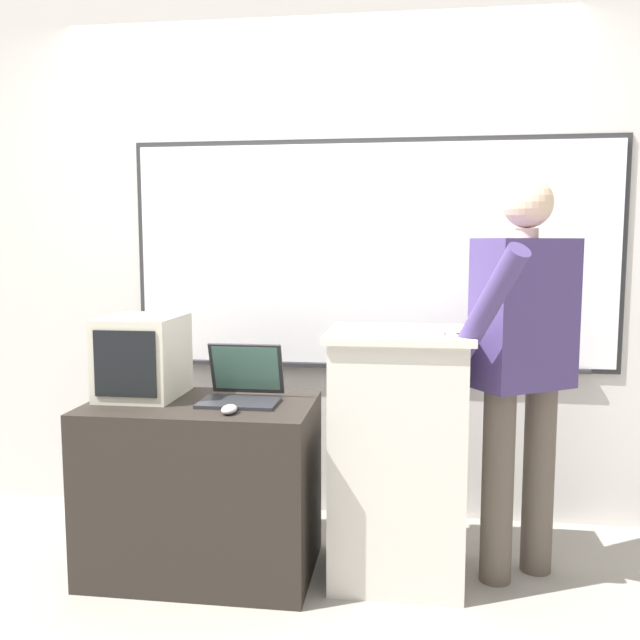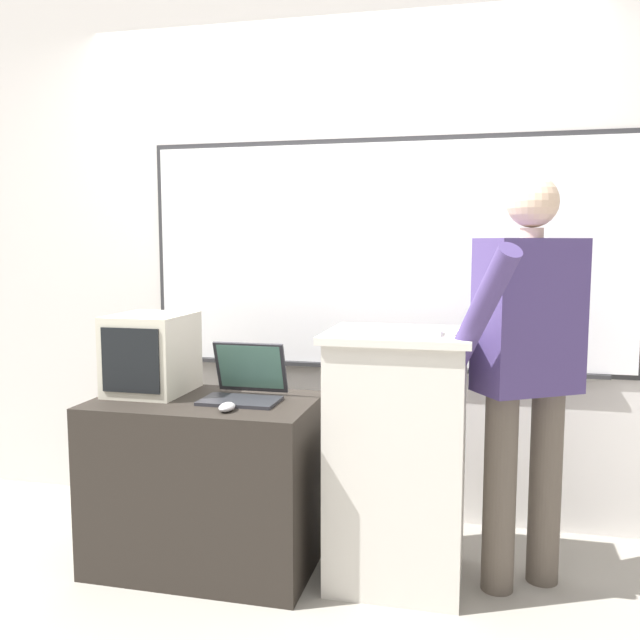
# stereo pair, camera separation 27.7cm
# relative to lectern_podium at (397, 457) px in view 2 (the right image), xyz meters

# --- Properties ---
(ground_plane) EXTENTS (30.00, 30.00, 0.00)m
(ground_plane) POSITION_rel_lectern_podium_xyz_m (-0.45, -0.49, -0.53)
(ground_plane) COLOR gray
(back_wall) EXTENTS (6.40, 0.17, 2.79)m
(back_wall) POSITION_rel_lectern_podium_xyz_m (-0.43, 0.69, 0.87)
(back_wall) COLOR silver
(back_wall) RESTS_ON ground_plane
(lectern_podium) EXTENTS (0.58, 0.51, 1.05)m
(lectern_podium) POSITION_rel_lectern_podium_xyz_m (0.00, 0.00, 0.00)
(lectern_podium) COLOR beige
(lectern_podium) RESTS_ON ground_plane
(side_desk) EXTENTS (0.95, 0.57, 0.73)m
(side_desk) POSITION_rel_lectern_podium_xyz_m (-0.82, -0.06, -0.16)
(side_desk) COLOR #28231E
(side_desk) RESTS_ON ground_plane
(person_presenter) EXTENTS (0.57, 0.70, 1.66)m
(person_presenter) POSITION_rel_lectern_podium_xyz_m (0.50, 0.06, 0.43)
(person_presenter) COLOR brown
(person_presenter) RESTS_ON ground_plane
(laptop) EXTENTS (0.32, 0.29, 0.24)m
(laptop) POSITION_rel_lectern_podium_xyz_m (-0.66, -0.00, 0.28)
(laptop) COLOR #28282D
(laptop) RESTS_ON side_desk
(wireless_keyboard) EXTENTS (0.40, 0.13, 0.02)m
(wireless_keyboard) POSITION_rel_lectern_podium_xyz_m (-0.03, -0.06, 0.53)
(wireless_keyboard) COLOR silver
(wireless_keyboard) RESTS_ON lectern_podium
(computer_mouse_by_laptop) EXTENTS (0.06, 0.10, 0.03)m
(computer_mouse_by_laptop) POSITION_rel_lectern_podium_xyz_m (-0.65, -0.23, 0.23)
(computer_mouse_by_laptop) COLOR #BCBCC1
(computer_mouse_by_laptop) RESTS_ON side_desk
(computer_mouse_by_keyboard) EXTENTS (0.06, 0.10, 0.03)m
(computer_mouse_by_keyboard) POSITION_rel_lectern_podium_xyz_m (0.24, -0.06, 0.54)
(computer_mouse_by_keyboard) COLOR silver
(computer_mouse_by_keyboard) RESTS_ON lectern_podium
(crt_monitor) EXTENTS (0.32, 0.38, 0.35)m
(crt_monitor) POSITION_rel_lectern_podium_xyz_m (-1.10, 0.02, 0.39)
(crt_monitor) COLOR beige
(crt_monitor) RESTS_ON side_desk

